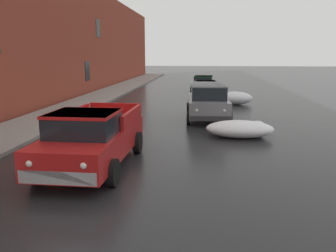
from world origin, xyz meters
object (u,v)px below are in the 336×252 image
pickup_truck_red_approaching_near_lane (92,138)px  sedan_silver_parked_kerbside_mid (206,91)px  sedan_green_parked_far_down_block (203,84)px  suv_grey_parked_kerbside_close (208,100)px

pickup_truck_red_approaching_near_lane → sedan_silver_parked_kerbside_mid: pickup_truck_red_approaching_near_lane is taller
sedan_silver_parked_kerbside_mid → sedan_green_parked_far_down_block: same height
sedan_silver_parked_kerbside_mid → sedan_green_parked_far_down_block: size_ratio=1.06×
suv_grey_parked_kerbside_close → sedan_silver_parked_kerbside_mid: bearing=90.3°
sedan_silver_parked_kerbside_mid → sedan_green_parked_far_down_block: (-0.20, 5.85, -0.00)m
suv_grey_parked_kerbside_close → sedan_silver_parked_kerbside_mid: (-0.04, 7.17, -0.24)m
pickup_truck_red_approaching_near_lane → sedan_green_parked_far_down_block: bearing=81.3°
sedan_silver_parked_kerbside_mid → sedan_green_parked_far_down_block: bearing=91.9°
pickup_truck_red_approaching_near_lane → suv_grey_parked_kerbside_close: bearing=66.8°
sedan_silver_parked_kerbside_mid → pickup_truck_red_approaching_near_lane: bearing=-102.6°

